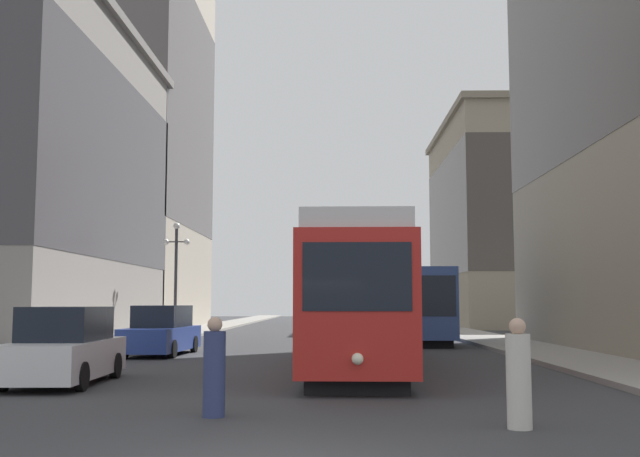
% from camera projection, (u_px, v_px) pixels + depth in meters
% --- Properties ---
extents(sidewalk_left, '(3.15, 120.00, 0.15)m').
position_uv_depth(sidewalk_left, '(192.00, 331.00, 48.45)').
color(sidewalk_left, gray).
rests_on(sidewalk_left, ground).
extents(sidewalk_right, '(3.15, 120.00, 0.15)m').
position_uv_depth(sidewalk_right, '(456.00, 332.00, 48.13)').
color(sidewalk_right, gray).
rests_on(sidewalk_right, ground).
extents(streetcar, '(2.84, 13.71, 3.89)m').
position_uv_depth(streetcar, '(354.00, 296.00, 21.77)').
color(streetcar, black).
rests_on(streetcar, ground).
extents(transit_bus, '(2.97, 12.23, 3.45)m').
position_uv_depth(transit_bus, '(417.00, 302.00, 37.21)').
color(transit_bus, black).
rests_on(transit_bus, ground).
extents(parked_car_left_near, '(2.09, 5.08, 1.82)m').
position_uv_depth(parked_car_left_near, '(162.00, 332.00, 27.64)').
color(parked_car_left_near, black).
rests_on(parked_car_left_near, ground).
extents(parked_car_left_mid, '(2.00, 4.65, 1.82)m').
position_uv_depth(parked_car_left_mid, '(65.00, 348.00, 17.70)').
color(parked_car_left_mid, black).
rests_on(parked_car_left_mid, ground).
extents(pedestrian_crossing_near, '(0.38, 0.38, 1.68)m').
position_uv_depth(pedestrian_crossing_near, '(519.00, 377.00, 11.41)').
color(pedestrian_crossing_near, beige).
rests_on(pedestrian_crossing_near, ground).
extents(pedestrian_crossing_far, '(0.37, 0.37, 1.67)m').
position_uv_depth(pedestrian_crossing_far, '(214.00, 370.00, 12.61)').
color(pedestrian_crossing_far, navy).
rests_on(pedestrian_crossing_far, ground).
extents(lamp_post_left_far, '(1.41, 0.36, 5.98)m').
position_uv_depth(lamp_post_left_far, '(176.00, 262.00, 39.14)').
color(lamp_post_left_far, '#333338').
rests_on(lamp_post_left_far, sidewalk_left).
extents(building_left_corner, '(15.09, 19.24, 30.44)m').
position_uv_depth(building_left_corner, '(101.00, 125.00, 57.92)').
color(building_left_corner, '#A89E8E').
rests_on(building_left_corner, ground).
extents(building_right_corner, '(12.33, 21.14, 17.07)m').
position_uv_depth(building_right_corner, '(515.00, 222.00, 63.07)').
color(building_right_corner, gray).
rests_on(building_right_corner, ground).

